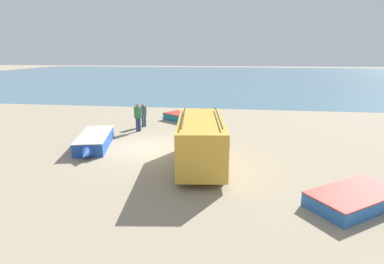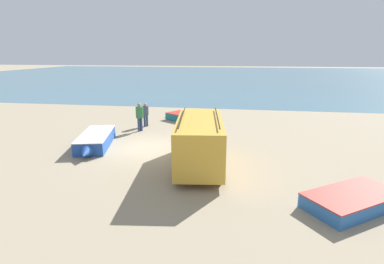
{
  "view_description": "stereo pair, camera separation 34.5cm",
  "coord_description": "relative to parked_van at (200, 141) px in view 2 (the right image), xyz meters",
  "views": [
    {
      "loc": [
        4.4,
        -14.45,
        4.85
      ],
      "look_at": [
        2.46,
        -0.07,
        1.0
      ],
      "focal_mm": 28.0,
      "sensor_mm": 36.0,
      "label": 1
    },
    {
      "loc": [
        4.74,
        -14.4,
        4.85
      ],
      "look_at": [
        2.46,
        -0.07,
        1.0
      ],
      "focal_mm": 28.0,
      "sensor_mm": 36.0,
      "label": 2
    }
  ],
  "objects": [
    {
      "name": "ground_plane",
      "position": [
        -3.11,
        2.09,
        -1.17
      ],
      "size": [
        200.0,
        200.0,
        0.0
      ],
      "primitive_type": "plane",
      "color": "gray"
    },
    {
      "name": "sea_water",
      "position": [
        -3.11,
        54.09,
        -1.17
      ],
      "size": [
        120.0,
        80.0,
        0.01
      ],
      "primitive_type": "cube",
      "color": "#477084",
      "rests_on": "ground_plane"
    },
    {
      "name": "parked_van",
      "position": [
        0.0,
        0.0,
        0.0
      ],
      "size": [
        2.51,
        5.34,
        2.25
      ],
      "rotation": [
        0.0,
        0.0,
        1.69
      ],
      "color": "gold",
      "rests_on": "ground_plane"
    },
    {
      "name": "fishing_rowboat_0",
      "position": [
        -2.19,
        8.89,
        -0.91
      ],
      "size": [
        3.66,
        2.99,
        0.52
      ],
      "rotation": [
        0.0,
        0.0,
        2.55
      ],
      "color": "#1E757F",
      "rests_on": "ground_plane"
    },
    {
      "name": "fishing_rowboat_1",
      "position": [
        5.46,
        -2.78,
        -0.92
      ],
      "size": [
        3.73,
        3.13,
        0.5
      ],
      "rotation": [
        0.0,
        0.0,
        0.61
      ],
      "color": "#2D66AD",
      "rests_on": "ground_plane"
    },
    {
      "name": "fishing_rowboat_2",
      "position": [
        -5.84,
        1.91,
        -0.83
      ],
      "size": [
        2.31,
        4.61,
        0.69
      ],
      "rotation": [
        0.0,
        0.0,
        4.96
      ],
      "color": "#234CA3",
      "rests_on": "ground_plane"
    },
    {
      "name": "fisherman_0",
      "position": [
        -4.56,
        5.49,
        -0.1
      ],
      "size": [
        0.47,
        0.47,
        1.79
      ],
      "rotation": [
        0.0,
        0.0,
        5.61
      ],
      "color": "navy",
      "rests_on": "ground_plane"
    },
    {
      "name": "fisherman_1",
      "position": [
        -4.59,
        6.78,
        -0.21
      ],
      "size": [
        0.42,
        0.42,
        1.6
      ],
      "rotation": [
        0.0,
        0.0,
        1.88
      ],
      "color": "navy",
      "rests_on": "ground_plane"
    }
  ]
}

